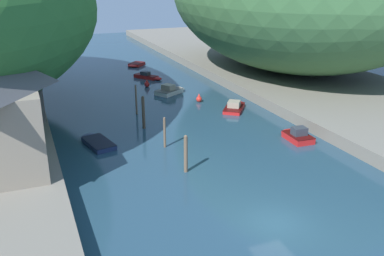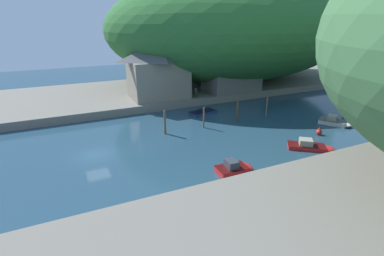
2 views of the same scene
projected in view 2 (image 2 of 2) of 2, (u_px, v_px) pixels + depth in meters
The scene contains 18 objects.
water_surface at pixel (301, 118), 45.21m from camera, with size 130.00×130.00×0.00m, color #234256.
left_bank at pixel (222, 84), 64.74m from camera, with size 22.00×120.00×1.23m.
hillside_left at pixel (234, 29), 62.87m from camera, with size 38.26×53.56×21.40m.
waterfront_building at pixel (158, 69), 50.47m from camera, with size 7.14×10.21×9.29m.
boathouse_shed at pixel (231, 77), 56.21m from camera, with size 7.04×10.37×4.70m.
boat_near_quay at pixel (205, 112), 47.52m from camera, with size 2.93×5.25×0.46m.
boat_small_dinghy at pixel (235, 168), 29.46m from camera, with size 2.13×3.81×1.38m.
boat_mid_channel at pixel (375, 113), 46.43m from camera, with size 3.85×4.74×1.04m.
boat_far_right_bank at pixel (311, 146), 34.70m from camera, with size 4.64×5.27×1.14m.
boat_cabin_cruiser at pixel (336, 122), 42.44m from camera, with size 4.91×4.11×1.28m.
mooring_post_nearest at pixel (165, 122), 38.67m from camera, with size 0.32×0.32×3.22m.
mooring_post_second at pixel (204, 117), 40.87m from camera, with size 0.23×0.23×2.95m.
mooring_post_middle at pixel (237, 110), 43.36m from camera, with size 0.32×0.32×3.51m.
mooring_post_fourth at pixel (267, 107), 44.82m from camera, with size 0.21×0.21×3.48m.
channel_buoy_near at pixel (345, 114), 45.92m from camera, with size 0.74×0.74×1.11m.
channel_buoy_far at pixel (319, 132), 38.76m from camera, with size 0.72×0.72×1.08m.
person_on_quay at pixel (139, 96), 48.62m from camera, with size 0.30×0.42×1.69m.
person_by_boathouse at pixel (196, 92), 51.36m from camera, with size 0.26×0.40×1.69m.
Camera 2 is at (31.84, -3.05, 14.50)m, focal length 28.00 mm.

